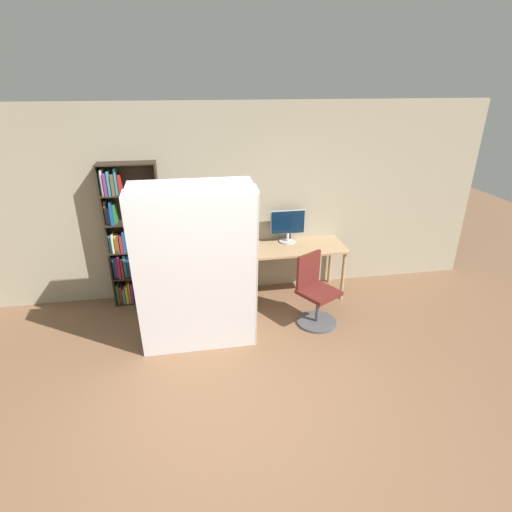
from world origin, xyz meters
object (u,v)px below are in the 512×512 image
(monitor, at_px, (288,225))
(office_chair, at_px, (315,296))
(bookshelf, at_px, (129,240))
(mattress_far, at_px, (196,262))
(mattress_near, at_px, (197,275))

(monitor, bearing_deg, office_chair, -81.38)
(bookshelf, bearing_deg, office_chair, -22.68)
(bookshelf, height_order, mattress_far, bookshelf)
(mattress_far, bearing_deg, monitor, 35.43)
(monitor, relative_size, mattress_near, 0.26)
(mattress_far, bearing_deg, office_chair, 0.01)
(mattress_near, relative_size, mattress_far, 1.00)
(office_chair, distance_m, bookshelf, 2.62)
(office_chair, bearing_deg, mattress_near, -167.04)
(bookshelf, relative_size, mattress_far, 1.01)
(mattress_near, xyz_separation_m, mattress_far, (0.00, 0.34, -0.00))
(office_chair, distance_m, mattress_near, 1.65)
(monitor, distance_m, mattress_near, 1.88)
(mattress_far, bearing_deg, bookshelf, 131.36)
(office_chair, relative_size, mattress_far, 0.47)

